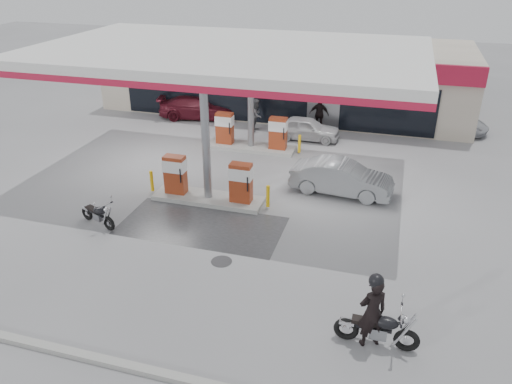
% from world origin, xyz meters
% --- Properties ---
extents(ground, '(90.00, 90.00, 0.00)m').
position_xyz_m(ground, '(0.00, 0.00, 0.00)').
color(ground, gray).
rests_on(ground, ground).
extents(wet_patch, '(6.00, 3.00, 0.00)m').
position_xyz_m(wet_patch, '(0.50, 0.00, 0.00)').
color(wet_patch, '#4C4C4F').
rests_on(wet_patch, ground).
extents(drain_cover, '(0.70, 0.70, 0.01)m').
position_xyz_m(drain_cover, '(2.00, -2.00, 0.00)').
color(drain_cover, '#38383A').
rests_on(drain_cover, ground).
extents(kerb, '(28.00, 0.25, 0.15)m').
position_xyz_m(kerb, '(0.00, -7.00, 0.07)').
color(kerb, gray).
rests_on(kerb, ground).
extents(store_building, '(22.00, 8.22, 4.00)m').
position_xyz_m(store_building, '(0.01, 15.94, 2.01)').
color(store_building, beige).
rests_on(store_building, ground).
extents(canopy, '(16.00, 10.02, 5.51)m').
position_xyz_m(canopy, '(0.00, 5.00, 5.27)').
color(canopy, silver).
rests_on(canopy, ground).
extents(pump_island_near, '(5.14, 1.30, 1.78)m').
position_xyz_m(pump_island_near, '(0.00, 2.00, 0.71)').
color(pump_island_near, '#9E9E99').
rests_on(pump_island_near, ground).
extents(pump_island_far, '(5.14, 1.30, 1.78)m').
position_xyz_m(pump_island_far, '(0.00, 8.00, 0.71)').
color(pump_island_far, '#9E9E99').
rests_on(pump_island_far, ground).
extents(main_motorcycle, '(2.19, 0.84, 1.12)m').
position_xyz_m(main_motorcycle, '(7.15, -4.46, 0.50)').
color(main_motorcycle, black).
rests_on(main_motorcycle, ground).
extents(biker_main, '(0.88, 0.78, 2.03)m').
position_xyz_m(biker_main, '(6.96, -4.46, 1.02)').
color(biker_main, black).
rests_on(biker_main, ground).
extents(parked_motorcycle, '(1.78, 0.97, 0.96)m').
position_xyz_m(parked_motorcycle, '(-3.16, -1.01, 0.42)').
color(parked_motorcycle, black).
rests_on(parked_motorcycle, ground).
extents(sedan_white, '(3.58, 1.49, 1.21)m').
position_xyz_m(sedan_white, '(2.42, 10.20, 0.61)').
color(sedan_white, silver).
rests_on(sedan_white, ground).
extents(attendant, '(0.72, 0.90, 1.79)m').
position_xyz_m(attendant, '(-0.54, 10.80, 0.89)').
color(attendant, '#4B4C50').
rests_on(attendant, ground).
extents(hatchback_silver, '(4.31, 1.84, 1.38)m').
position_xyz_m(hatchback_silver, '(5.07, 4.20, 0.69)').
color(hatchback_silver, gray).
rests_on(hatchback_silver, ground).
extents(parked_car_left, '(4.91, 2.75, 1.35)m').
position_xyz_m(parked_car_left, '(-4.50, 12.00, 0.67)').
color(parked_car_left, '#53121D').
rests_on(parked_car_left, ground).
extents(parked_car_right, '(4.08, 2.80, 1.04)m').
position_xyz_m(parked_car_right, '(10.00, 13.71, 0.52)').
color(parked_car_right, '#ABACB3').
rests_on(parked_car_right, ground).
extents(biker_walking, '(1.10, 0.48, 1.86)m').
position_xyz_m(biker_walking, '(2.79, 11.80, 0.93)').
color(biker_walking, black).
rests_on(biker_walking, ground).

